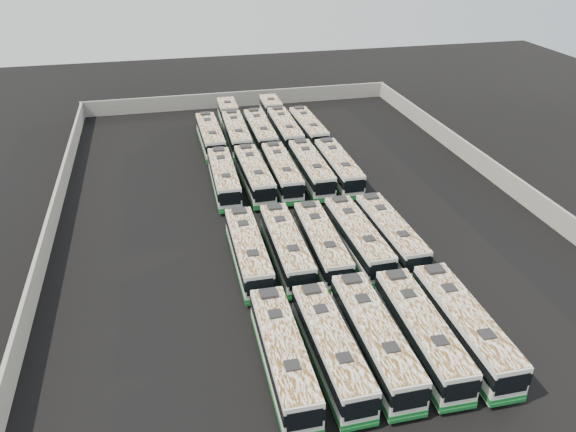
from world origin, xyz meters
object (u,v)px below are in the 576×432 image
object	(u,v)px
bus_front_right	(421,332)
bus_back_right	(280,123)
bus_midfront_far_right	(390,234)
bus_midback_center	(282,172)
bus_midfront_left	(286,247)
bus_midback_left	(254,175)
bus_midback_far_left	(224,178)
bus_back_far_right	(308,129)
bus_back_left	(234,126)
bus_front_left	(331,348)
bus_midfront_far_left	(248,252)
bus_midfront_center	(322,244)
bus_back_center	(260,132)
bus_midfront_right	(357,238)
bus_front_far_left	(283,355)
bus_back_far_left	(210,136)
bus_midback_far_right	(338,167)
bus_front_far_right	(464,326)
bus_midback_right	(311,169)
bus_front_center	(374,338)

from	to	relation	value
bus_front_right	bus_back_right	xyz separation A→B (m)	(0.03, 42.10, 0.01)
bus_midfront_far_right	bus_midback_center	size ratio (longest dim) A/B	0.98
bus_midfront_left	bus_midback_left	distance (m)	14.56
bus_midback_far_left	bus_back_far_right	size ratio (longest dim) A/B	1.02
bus_midfront_left	bus_back_left	size ratio (longest dim) A/B	0.63
bus_front_left	bus_back_right	world-z (taller)	bus_back_right
bus_midfront_far_left	bus_midfront_center	xyz separation A→B (m)	(6.09, -0.14, -0.01)
bus_back_center	bus_midfront_left	bearing A→B (deg)	-95.87
bus_front_right	bus_back_left	xyz separation A→B (m)	(-6.03, 42.09, 0.01)
bus_midfront_far_left	bus_midfront_center	bearing A→B (deg)	-0.93
bus_front_right	bus_back_right	bearing A→B (deg)	91.12
bus_midfront_left	bus_midfront_right	bearing A→B (deg)	0.19
bus_front_far_left	bus_midfront_right	bearing A→B (deg)	53.74
bus_midback_far_left	bus_back_far_left	xyz separation A→B (m)	(-0.01, 12.32, 0.03)
bus_midfront_left	bus_back_center	size ratio (longest dim) A/B	0.98
bus_midfront_right	bus_back_far_left	world-z (taller)	bus_back_far_left
bus_midfront_right	bus_midback_far_right	size ratio (longest dim) A/B	1.01
bus_front_far_right	bus_back_center	xyz separation A→B (m)	(-6.11, 39.33, -0.02)
bus_midback_left	bus_back_right	xyz separation A→B (m)	(6.16, 15.28, 0.02)
bus_midback_left	bus_back_far_left	world-z (taller)	bus_back_far_left
bus_front_right	bus_midfront_far_left	bearing A→B (deg)	128.10
bus_midfront_far_left	bus_back_far_right	xyz separation A→B (m)	(12.26, 26.92, -0.02)
bus_midback_left	bus_back_far_right	size ratio (longest dim) A/B	1.03
bus_front_right	bus_midback_right	xyz separation A→B (m)	(-0.01, 26.94, 0.01)
bus_midfront_left	bus_back_far_right	xyz separation A→B (m)	(9.13, 26.95, -0.03)
bus_midfront_far_left	bus_midback_center	world-z (taller)	bus_midback_center
bus_midback_center	bus_midback_far_right	distance (m)	6.14
bus_midfront_left	bus_midfront_far_right	bearing A→B (deg)	0.99
bus_back_far_left	bus_midfront_far_left	bearing A→B (deg)	-90.71
bus_front_far_left	bus_front_left	world-z (taller)	bus_front_far_left
bus_front_right	bus_back_right	distance (m)	42.10
bus_midfront_far_left	bus_midfront_far_right	size ratio (longest dim) A/B	1.00
bus_midback_right	bus_back_left	bearing A→B (deg)	112.08
bus_midback_left	bus_back_far_left	bearing A→B (deg)	103.45
bus_midfront_far_left	bus_back_far_left	distance (m)	26.86
bus_midfront_right	bus_back_far_right	xyz separation A→B (m)	(3.03, 26.97, -0.04)
bus_back_far_left	bus_midfront_left	bearing A→B (deg)	-84.08
bus_front_left	bus_midfront_left	bearing A→B (deg)	89.20
bus_front_left	bus_midback_far_right	xyz separation A→B (m)	(9.06, 26.80, 0.03)
bus_midback_far_left	bus_back_far_right	world-z (taller)	bus_midback_far_left
bus_midfront_right	bus_midback_far_left	world-z (taller)	bus_midfront_right
bus_midback_left	bus_midback_far_right	bearing A→B (deg)	-1.55
bus_midfront_right	bus_midfront_far_left	bearing A→B (deg)	178.55
bus_front_far_left	bus_back_right	size ratio (longest dim) A/B	0.63
bus_front_right	bus_back_left	size ratio (longest dim) A/B	0.64
bus_midback_right	bus_midback_left	bearing A→B (deg)	-178.50
bus_front_far_left	bus_midback_center	world-z (taller)	bus_midback_center
bus_midback_far_left	bus_midback_center	xyz separation A→B (m)	(6.09, 0.08, 0.01)
bus_midback_left	bus_back_far_left	distance (m)	12.72
bus_front_center	bus_back_center	distance (m)	39.09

